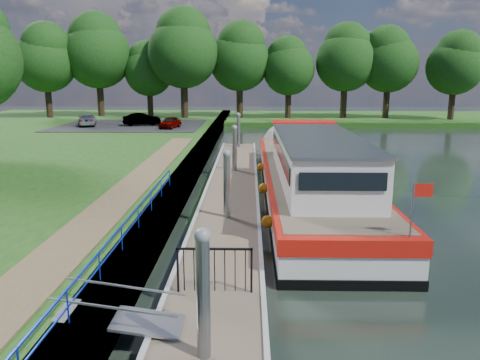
{
  "coord_description": "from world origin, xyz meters",
  "views": [
    {
      "loc": [
        0.84,
        -8.42,
        5.59
      ],
      "look_at": [
        0.45,
        10.42,
        1.4
      ],
      "focal_mm": 35.0,
      "sensor_mm": 36.0,
      "label": 1
    }
  ],
  "objects_px": {
    "pontoon": "(232,193)",
    "car_b": "(142,119)",
    "barge": "(307,172)",
    "car_a": "(170,122)",
    "car_c": "(87,120)"
  },
  "relations": [
    {
      "from": "pontoon",
      "to": "barge",
      "type": "xyz_separation_m",
      "value": [
        3.6,
        0.55,
        0.9
      ]
    },
    {
      "from": "pontoon",
      "to": "car_b",
      "type": "height_order",
      "value": "car_b"
    },
    {
      "from": "barge",
      "to": "car_a",
      "type": "bearing_deg",
      "value": 115.18
    },
    {
      "from": "pontoon",
      "to": "car_a",
      "type": "xyz_separation_m",
      "value": [
        -6.6,
        22.24,
        1.18
      ]
    },
    {
      "from": "car_a",
      "to": "car_c",
      "type": "relative_size",
      "value": 0.8
    },
    {
      "from": "barge",
      "to": "car_b",
      "type": "distance_m",
      "value": 27.61
    },
    {
      "from": "pontoon",
      "to": "barge",
      "type": "height_order",
      "value": "barge"
    },
    {
      "from": "car_a",
      "to": "car_b",
      "type": "xyz_separation_m",
      "value": [
        -3.21,
        2.44,
        0.07
      ]
    },
    {
      "from": "car_a",
      "to": "car_b",
      "type": "relative_size",
      "value": 0.85
    },
    {
      "from": "pontoon",
      "to": "car_c",
      "type": "distance_m",
      "value": 28.67
    },
    {
      "from": "pontoon",
      "to": "car_a",
      "type": "bearing_deg",
      "value": 106.53
    },
    {
      "from": "barge",
      "to": "car_c",
      "type": "relative_size",
      "value": 5.44
    },
    {
      "from": "pontoon",
      "to": "car_b",
      "type": "xyz_separation_m",
      "value": [
        -9.81,
        24.68,
        1.26
      ]
    },
    {
      "from": "pontoon",
      "to": "car_c",
      "type": "height_order",
      "value": "car_c"
    },
    {
      "from": "barge",
      "to": "car_b",
      "type": "bearing_deg",
      "value": 119.06
    }
  ]
}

